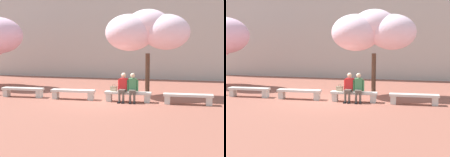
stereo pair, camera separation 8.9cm
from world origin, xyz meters
The scene contains 10 objects.
ground_plane centered at (0.00, 0.00, 0.00)m, with size 100.00×100.00×0.00m, color #8E5142.
building_facade centered at (0.00, 10.88, 4.45)m, with size 30.14×4.00×8.89m, color #B7B2A8.
stone_bench_near_west centered at (-3.90, 0.00, 0.31)m, with size 2.08×0.51×0.45m.
stone_bench_center centered at (-1.30, 0.00, 0.31)m, with size 2.08×0.51×0.45m.
stone_bench_near_east centered at (1.30, 0.00, 0.31)m, with size 2.08×0.51×0.45m.
stone_bench_east_end centered at (3.90, 0.00, 0.31)m, with size 2.08×0.51×0.45m.
person_seated_left centered at (1.09, -0.05, 0.70)m, with size 0.51×0.69×1.29m.
person_seated_right centered at (1.52, -0.05, 0.70)m, with size 0.51×0.72×1.29m.
handbag centered at (0.64, 0.00, 0.58)m, with size 0.30×0.15×0.34m.
cherry_tree_main centered at (1.84, 1.86, 3.19)m, with size 4.11×2.55×4.25m.
Camera 1 is at (3.93, -13.46, 2.61)m, focal length 50.00 mm.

